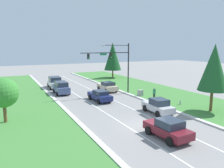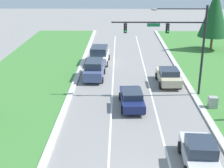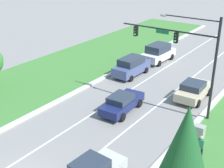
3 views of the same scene
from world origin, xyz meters
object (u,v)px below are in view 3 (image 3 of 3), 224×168
object	(u,v)px
white_suv	(158,53)
champagne_sedan	(194,90)
navy_sedan	(122,103)
slate_blue_suv	(131,66)
pedestrian	(200,146)
traffic_signal_mast	(186,49)
utility_cabinet	(199,132)

from	to	relation	value
white_suv	champagne_sedan	distance (m)	10.28
navy_sedan	slate_blue_suv	bearing A→B (deg)	113.52
slate_blue_suv	pedestrian	distance (m)	14.76
traffic_signal_mast	white_suv	distance (m)	13.21
traffic_signal_mast	pedestrian	bearing A→B (deg)	-55.29
traffic_signal_mast	slate_blue_suv	world-z (taller)	traffic_signal_mast
champagne_sedan	slate_blue_suv	xyz separation A→B (m)	(-7.51, 1.59, 0.17)
traffic_signal_mast	slate_blue_suv	xyz separation A→B (m)	(-7.58, 4.44, -4.36)
utility_cabinet	pedestrian	bearing A→B (deg)	-68.82
navy_sedan	traffic_signal_mast	bearing A→B (deg)	32.19
pedestrian	white_suv	bearing A→B (deg)	-65.16
champagne_sedan	traffic_signal_mast	bearing A→B (deg)	-89.89
traffic_signal_mast	champagne_sedan	xyz separation A→B (m)	(-0.07, 2.85, -4.52)
white_suv	utility_cabinet	xyz separation A→B (m)	(10.12, -13.02, -0.56)
pedestrian	utility_cabinet	bearing A→B (deg)	-79.73
slate_blue_suv	utility_cabinet	xyz separation A→B (m)	(10.31, -7.38, -0.50)
navy_sedan	pedestrian	world-z (taller)	pedestrian
utility_cabinet	traffic_signal_mast	bearing A→B (deg)	132.81
champagne_sedan	pedestrian	size ratio (longest dim) A/B	2.69
navy_sedan	utility_cabinet	xyz separation A→B (m)	(6.67, -0.15, -0.28)
navy_sedan	pedestrian	bearing A→B (deg)	-20.89
utility_cabinet	pedestrian	world-z (taller)	pedestrian
traffic_signal_mast	utility_cabinet	bearing A→B (deg)	-47.19
white_suv	navy_sedan	xyz separation A→B (m)	(3.45, -12.87, -0.28)
white_suv	slate_blue_suv	world-z (taller)	white_suv
utility_cabinet	champagne_sedan	bearing A→B (deg)	115.79
traffic_signal_mast	pedestrian	xyz separation A→B (m)	(3.60, -5.20, -4.42)
navy_sedan	white_suv	bearing A→B (deg)	101.81
traffic_signal_mast	white_suv	size ratio (longest dim) A/B	1.64
navy_sedan	champagne_sedan	world-z (taller)	champagne_sedan
white_suv	champagne_sedan	size ratio (longest dim) A/B	1.09
slate_blue_suv	champagne_sedan	bearing A→B (deg)	-10.62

